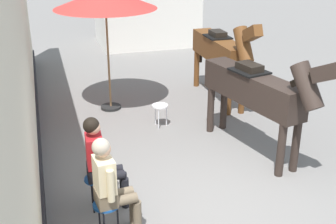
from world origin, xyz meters
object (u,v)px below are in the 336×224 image
(saddled_horse_near, at_px, (257,90))
(satchel_bag, at_px, (98,169))
(seated_visitor_near, at_px, (110,182))
(saddled_horse_far, at_px, (221,51))
(spare_stool_white, at_px, (160,108))
(seated_visitor_far, at_px, (100,158))

(saddled_horse_near, xyz_separation_m, satchel_bag, (-2.74, 0.00, -1.06))
(seated_visitor_near, distance_m, satchel_bag, 1.72)
(seated_visitor_near, xyz_separation_m, satchel_bag, (0.03, 1.58, -0.68))
(saddled_horse_near, bearing_deg, satchel_bag, 179.96)
(seated_visitor_near, bearing_deg, saddled_horse_far, 52.20)
(spare_stool_white, bearing_deg, seated_visitor_far, -122.06)
(seated_visitor_far, bearing_deg, saddled_horse_far, 47.12)
(saddled_horse_far, distance_m, spare_stool_white, 2.12)
(seated_visitor_near, distance_m, saddled_horse_far, 5.23)
(saddled_horse_near, height_order, satchel_bag, saddled_horse_near)
(seated_visitor_near, distance_m, spare_stool_white, 3.46)
(spare_stool_white, distance_m, satchel_bag, 2.13)
(seated_visitor_far, distance_m, saddled_horse_near, 2.98)
(spare_stool_white, bearing_deg, seated_visitor_near, -115.91)
(saddled_horse_near, xyz_separation_m, saddled_horse_far, (0.42, 2.55, 0.00))
(spare_stool_white, bearing_deg, saddled_horse_far, 31.28)
(saddled_horse_far, xyz_separation_m, spare_stool_white, (-1.70, -1.03, -0.76))
(saddled_horse_near, bearing_deg, saddled_horse_far, 80.56)
(saddled_horse_near, distance_m, satchel_bag, 2.94)
(seated_visitor_far, relative_size, satchel_bag, 4.96)
(spare_stool_white, xyz_separation_m, satchel_bag, (-1.47, -1.52, -0.30))
(seated_visitor_far, xyz_separation_m, satchel_bag, (0.06, 0.93, -0.68))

